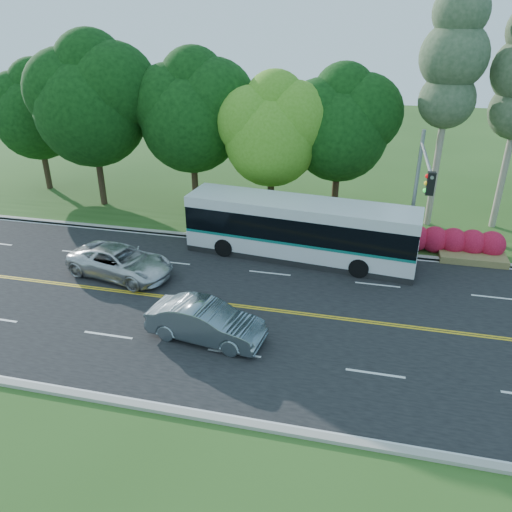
% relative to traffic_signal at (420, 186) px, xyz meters
% --- Properties ---
extents(ground, '(120.00, 120.00, 0.00)m').
position_rel_traffic_signal_xyz_m(ground, '(-6.49, -5.40, -4.67)').
color(ground, '#2A4E1A').
rests_on(ground, ground).
extents(road, '(60.00, 14.00, 0.02)m').
position_rel_traffic_signal_xyz_m(road, '(-6.49, -5.40, -4.66)').
color(road, black).
rests_on(road, ground).
extents(curb_north, '(60.00, 0.30, 0.15)m').
position_rel_traffic_signal_xyz_m(curb_north, '(-6.49, 1.75, -4.60)').
color(curb_north, '#A6A296').
rests_on(curb_north, ground).
extents(curb_south, '(60.00, 0.30, 0.15)m').
position_rel_traffic_signal_xyz_m(curb_south, '(-6.49, -12.55, -4.60)').
color(curb_south, '#A6A296').
rests_on(curb_south, ground).
extents(grass_verge, '(60.00, 4.00, 0.10)m').
position_rel_traffic_signal_xyz_m(grass_verge, '(-6.49, 3.60, -4.62)').
color(grass_verge, '#2A4E1A').
rests_on(grass_verge, ground).
extents(lane_markings, '(57.60, 13.82, 0.00)m').
position_rel_traffic_signal_xyz_m(lane_markings, '(-6.59, -5.40, -4.65)').
color(lane_markings, gold).
rests_on(lane_markings, road).
extents(tree_row, '(44.70, 9.10, 13.84)m').
position_rel_traffic_signal_xyz_m(tree_row, '(-11.65, 6.73, 2.06)').
color(tree_row, black).
rests_on(tree_row, ground).
extents(bougainvillea_hedge, '(9.50, 2.25, 1.50)m').
position_rel_traffic_signal_xyz_m(bougainvillea_hedge, '(0.69, 2.75, -3.95)').
color(bougainvillea_hedge, '#A10D23').
rests_on(bougainvillea_hedge, ground).
extents(traffic_signal, '(0.42, 6.10, 7.00)m').
position_rel_traffic_signal_xyz_m(traffic_signal, '(0.00, 0.00, 0.00)').
color(traffic_signal, gray).
rests_on(traffic_signal, ground).
extents(transit_bus, '(12.63, 4.04, 3.25)m').
position_rel_traffic_signal_xyz_m(transit_bus, '(-5.82, 0.33, -3.04)').
color(transit_bus, silver).
rests_on(transit_bus, road).
extents(sedan, '(5.07, 2.34, 1.61)m').
position_rel_traffic_signal_xyz_m(sedan, '(-8.38, -8.18, -3.85)').
color(sedan, slate).
rests_on(sedan, road).
extents(suv, '(5.93, 3.60, 1.54)m').
position_rel_traffic_signal_xyz_m(suv, '(-14.39, -3.84, -3.88)').
color(suv, silver).
rests_on(suv, road).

